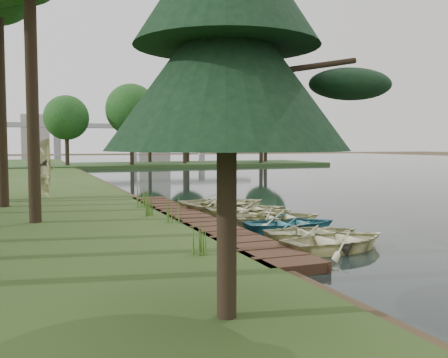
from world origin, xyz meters
name	(u,v)px	position (x,y,z in m)	size (l,w,h in m)	color
ground	(232,223)	(0.00, 0.00, 0.00)	(300.00, 300.00, 0.00)	#3D2F1D
water	(436,175)	(30.00, 20.00, 0.03)	(130.00, 200.00, 0.05)	black
boardwalk	(193,222)	(-1.60, 0.00, 0.15)	(1.60, 16.00, 0.30)	#3A2316
peninsula	(147,165)	(8.00, 50.00, 0.23)	(50.00, 14.00, 0.45)	#2B461F
far_trees	(122,119)	(4.67, 50.00, 6.43)	(45.60, 5.60, 8.80)	black
bridge	(105,129)	(12.31, 120.00, 7.08)	(95.90, 4.00, 8.60)	#A5A5A0
building_a	(152,126)	(30.00, 140.00, 9.00)	(10.00, 8.00, 18.00)	#A5A5A0
building_b	(35,135)	(-5.00, 145.00, 6.00)	(8.00, 8.00, 12.00)	#A5A5A0
rowboat_0	(338,238)	(0.79, -5.93, 0.41)	(2.47, 3.45, 0.72)	beige
rowboat_1	(312,230)	(0.90, -4.36, 0.36)	(2.16, 3.03, 0.63)	beige
rowboat_2	(291,222)	(1.05, -2.76, 0.39)	(2.35, 3.29, 0.68)	teal
rowboat_3	(278,216)	(1.28, -1.36, 0.40)	(2.43, 3.40, 0.71)	beige
rowboat_4	(264,212)	(1.24, -0.23, 0.38)	(2.29, 3.21, 0.66)	beige
rowboat_5	(248,208)	(1.16, 1.13, 0.41)	(2.48, 3.47, 0.72)	beige
rowboat_6	(229,203)	(0.99, 2.77, 0.45)	(2.79, 3.91, 0.81)	beige
rowboat_7	(218,201)	(0.84, 3.81, 0.43)	(2.62, 3.67, 0.76)	beige
stored_rowboat	(48,192)	(-6.45, 9.34, 0.62)	(2.18, 3.05, 0.63)	beige
pine_tree	(227,18)	(-4.47, -10.54, 5.01)	(3.80, 3.80, 7.77)	black
reeds_0	(201,235)	(-3.35, -6.01, 0.78)	(0.60, 0.60, 0.96)	#3F661E
reeds_1	(175,208)	(-2.60, -0.92, 0.84)	(0.60, 0.60, 1.07)	#3F661E
reeds_2	(148,204)	(-3.11, 1.04, 0.78)	(0.60, 0.60, 0.96)	#3F661E
reeds_3	(142,196)	(-2.73, 3.83, 0.80)	(0.60, 0.60, 0.99)	#3F661E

